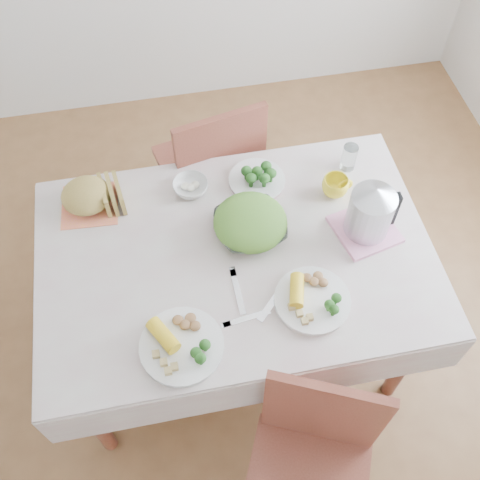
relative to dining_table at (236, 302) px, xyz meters
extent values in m
plane|color=brown|center=(0.00, 0.00, -0.38)|extent=(3.60, 3.60, 0.00)
cube|color=brown|center=(0.00, 0.00, 0.00)|extent=(1.40, 0.90, 0.75)
cube|color=beige|center=(0.00, 0.00, 0.38)|extent=(1.50, 1.00, 0.01)
cube|color=brown|center=(-0.01, 0.72, 0.09)|extent=(0.52, 0.52, 0.97)
imported|color=white|center=(0.07, 0.09, 0.42)|extent=(0.30, 0.30, 0.07)
cylinder|color=white|center=(-0.25, -0.34, 0.40)|extent=(0.33, 0.33, 0.02)
cylinder|color=white|center=(0.23, -0.25, 0.40)|extent=(0.38, 0.38, 0.02)
cylinder|color=beige|center=(0.15, 0.33, 0.40)|extent=(0.28, 0.28, 0.02)
cube|color=#F97F56|center=(-0.53, 0.34, 0.39)|extent=(0.24, 0.24, 0.00)
ellipsoid|color=olive|center=(-0.53, 0.34, 0.45)|extent=(0.20, 0.19, 0.12)
imported|color=white|center=(-0.12, 0.34, 0.41)|extent=(0.16, 0.16, 0.05)
imported|color=yellow|center=(0.45, 0.21, 0.43)|extent=(0.11, 0.11, 0.09)
cylinder|color=white|center=(0.54, 0.34, 0.45)|extent=(0.07, 0.07, 0.12)
cube|color=pink|center=(0.51, 0.01, 0.40)|extent=(0.27, 0.27, 0.02)
cylinder|color=#B2B5BA|center=(0.51, 0.01, 0.51)|extent=(0.18, 0.18, 0.24)
cube|color=silver|center=(-0.02, -0.16, 0.39)|extent=(0.03, 0.19, 0.00)
cube|color=silver|center=(0.10, -0.22, 0.39)|extent=(0.16, 0.17, 0.00)
cube|color=silver|center=(-0.01, -0.27, 0.39)|extent=(0.18, 0.04, 0.00)
camera|label=1|loc=(-0.20, -1.14, 2.18)|focal=42.00mm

